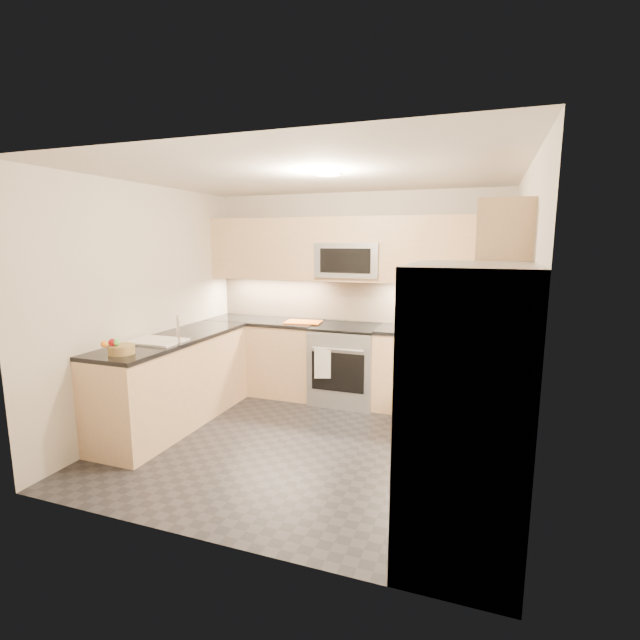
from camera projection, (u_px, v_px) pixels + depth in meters
The scene contains 36 objects.
floor at pixel (308, 443), 4.46m from camera, with size 3.60×3.20×0.00m, color #222227.
ceiling at pixel (307, 174), 4.04m from camera, with size 3.60×3.20×0.02m, color beige.
wall_back at pixel (354, 296), 5.74m from camera, with size 3.60×0.02×2.50m, color beige.
wall_front at pixel (210, 356), 2.77m from camera, with size 3.60×0.02×2.50m, color beige.
wall_left at pixel (147, 306), 4.85m from camera, with size 0.02×3.20×2.50m, color beige.
wall_right at pixel (519, 328), 3.65m from camera, with size 0.02×3.20×2.50m, color beige.
base_cab_back_left at pixel (265, 357), 5.96m from camera, with size 1.42×0.60×0.90m, color #DEB385.
base_cab_back_right at pixel (439, 373), 5.23m from camera, with size 1.42×0.60×0.90m, color #DEB385.
base_cab_right at pixel (474, 413), 4.03m from camera, with size 0.60×1.70×0.90m, color #DEB385.
base_cab_peninsula at pixel (175, 382), 4.89m from camera, with size 0.60×2.00×0.90m, color #DEB385.
countertop_back_left at pixel (264, 321), 5.88m from camera, with size 1.42×0.63×0.04m, color black.
countertop_back_right at pixel (441, 332), 5.15m from camera, with size 1.42×0.63×0.04m, color black.
countertop_right at pixel (477, 360), 3.95m from camera, with size 0.63×1.70×0.04m, color black.
countertop_peninsula at pixel (173, 339), 4.81m from camera, with size 0.63×2.00×0.04m, color black.
upper_cab_back at pixel (351, 249), 5.48m from camera, with size 3.60×0.35×0.75m, color #DEB385.
upper_cab_right at pixel (500, 253), 3.87m from camera, with size 0.35×1.95×0.75m, color #DEB385.
backsplash_back at pixel (354, 300), 5.74m from camera, with size 3.60×0.01×0.51m, color tan.
backsplash_right at pixel (515, 325), 4.08m from camera, with size 0.01×2.30×0.51m, color tan.
gas_range at pixel (346, 365), 5.57m from camera, with size 0.76×0.65×0.91m, color gray.
range_cooktop at pixel (346, 327), 5.49m from camera, with size 0.76×0.65×0.03m, color black.
oven_door_glass at pixel (338, 372), 5.26m from camera, with size 0.62×0.02×0.45m, color black.
oven_handle at pixel (337, 349), 5.20m from camera, with size 0.02×0.02×0.60m, color #B2B5BA.
microwave at pixel (350, 260), 5.47m from camera, with size 0.76×0.40×0.40m, color #919498.
microwave_door at pixel (345, 261), 5.28m from camera, with size 0.60×0.01×0.28m, color black.
refrigerator at pixel (464, 415), 2.76m from camera, with size 0.70×0.90×1.80m, color #9C9EA3.
fridge_handle_left at pixel (397, 410), 2.71m from camera, with size 0.02×0.02×1.20m, color #B2B5BA.
fridge_handle_right at pixel (407, 391), 3.04m from camera, with size 0.02×0.02×1.20m, color #B2B5BA.
sink_basin at pixel (157, 348), 4.58m from camera, with size 0.52×0.38×0.16m, color white.
faucet at pixel (178, 330), 4.46m from camera, with size 0.03×0.03×0.28m, color silver.
utensil_bowl at pixel (483, 327), 4.94m from camera, with size 0.28×0.28×0.16m, color #5BC253.
cutting_board at pixel (303, 322), 5.64m from camera, with size 0.43×0.30×0.01m, color #D05A13.
fruit_basket at pixel (121, 349), 4.08m from camera, with size 0.23×0.23×0.08m, color #A7884E.
fruit_apple at pixel (112, 342), 4.02m from camera, with size 0.07×0.07×0.07m, color maroon.
fruit_pear at pixel (117, 342), 4.03m from camera, with size 0.06×0.06×0.06m, color #63C554.
dish_towel_check at pixel (323, 363), 5.27m from camera, with size 0.19×0.02×0.35m, color white.
fruit_orange at pixel (104, 344), 3.97m from camera, with size 0.06×0.06×0.06m, color orange.
Camera 1 is at (1.52, -3.91, 1.93)m, focal length 26.00 mm.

